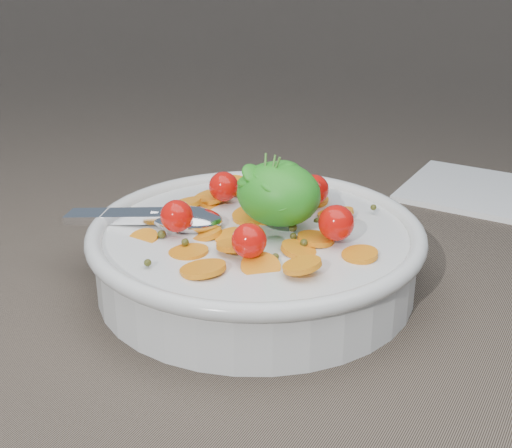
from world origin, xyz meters
The scene contains 3 objects.
ground centered at (0.00, 0.00, 0.00)m, with size 6.00×6.00×0.00m, color brown.
bowl centered at (-0.02, -0.02, 0.03)m, with size 0.26×0.24×0.10m.
napkin centered at (0.08, 0.25, 0.00)m, with size 0.14×0.13×0.01m, color white.
Camera 1 is at (0.21, -0.43, 0.25)m, focal length 50.00 mm.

